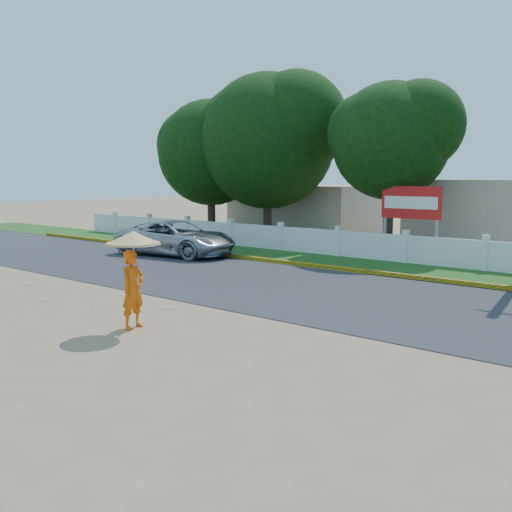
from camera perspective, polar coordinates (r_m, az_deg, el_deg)
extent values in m
plane|color=#9E8460|center=(13.63, -5.33, -6.34)|extent=(120.00, 120.00, 0.00)
cube|color=#38383A|center=(17.05, 5.30, -3.38)|extent=(60.00, 7.00, 0.02)
cube|color=#2D601E|center=(21.55, 13.07, -1.13)|extent=(60.00, 3.50, 0.03)
cube|color=yellow|center=(20.04, 10.94, -1.56)|extent=(40.00, 0.18, 0.16)
cube|color=silver|center=(22.78, 14.71, 0.66)|extent=(40.00, 0.10, 1.10)
cube|color=#B7AD99|center=(34.38, 4.87, 4.74)|extent=(8.00, 5.00, 2.80)
imported|color=#A6A8AE|center=(24.46, -8.02, 1.78)|extent=(5.62, 3.22, 1.48)
imported|color=#E75B0C|center=(12.93, -12.20, -3.30)|extent=(0.51, 0.69, 1.75)
cylinder|color=#94949A|center=(12.78, -12.15, -0.36)|extent=(0.02, 0.02, 1.14)
cone|color=tan|center=(12.72, -12.21, 1.81)|extent=(1.20, 1.20, 0.29)
cylinder|color=gray|center=(24.32, 12.76, 2.25)|extent=(0.12, 0.12, 2.00)
cylinder|color=gray|center=(23.44, 17.58, 1.86)|extent=(0.12, 0.12, 2.00)
cube|color=red|center=(23.76, 15.24, 5.18)|extent=(2.50, 0.12, 1.30)
cube|color=silver|center=(23.71, 15.18, 5.17)|extent=(2.25, 0.02, 0.49)
cylinder|color=#473828|center=(32.13, -4.48, 4.71)|extent=(0.44, 0.44, 3.02)
sphere|color=#123C0E|center=(32.10, -4.54, 10.26)|extent=(5.82, 5.82, 5.82)
cylinder|color=#473828|center=(25.67, 13.09, 4.17)|extent=(0.44, 0.44, 3.46)
sphere|color=#123C0E|center=(25.66, 13.32, 11.13)|extent=(5.05, 5.05, 5.05)
cylinder|color=#473828|center=(30.09, 1.16, 4.68)|extent=(0.44, 0.44, 3.21)
sphere|color=#123C0E|center=(30.09, 1.18, 11.40)|extent=(6.97, 6.97, 6.97)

